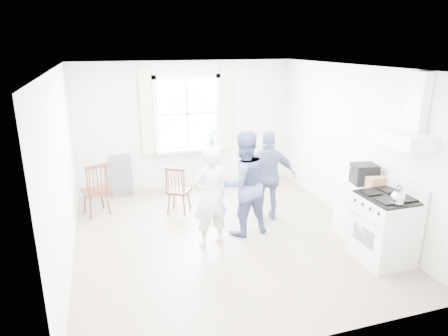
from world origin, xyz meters
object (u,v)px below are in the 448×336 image
windsor_chair_a (97,184)px  person_mid (243,184)px  gas_stove (384,228)px  person_right (268,176)px  stereo_stack (364,174)px  low_cabinet (358,210)px  person_left (210,197)px  windsor_chair_b (176,185)px

windsor_chair_a → person_mid: person_mid is taller
gas_stove → person_right: 2.02m
stereo_stack → windsor_chair_a: (-3.86, 2.09, -0.46)m
low_cabinet → person_left: 2.31m
windsor_chair_a → windsor_chair_b: 1.38m
low_cabinet → person_right: bearing=135.8°
low_cabinet → person_left: size_ratio=0.59×
person_mid → person_right: person_mid is taller
person_mid → person_right: size_ratio=1.07×
stereo_stack → person_mid: bearing=156.9°
gas_stove → person_right: person_right is taller
person_left → person_right: (1.19, 0.59, 0.01)m
low_cabinet → stereo_stack: stereo_stack is taller
person_left → windsor_chair_b: bearing=-89.2°
windsor_chair_b → windsor_chair_a: bearing=165.7°
gas_stove → person_left: bearing=152.3°
person_mid → windsor_chair_a: bearing=-39.6°
person_mid → windsor_chair_b: bearing=-57.9°
person_left → person_mid: (0.60, 0.22, 0.07)m
gas_stove → windsor_chair_b: size_ratio=1.26×
person_mid → person_left: bearing=12.7°
windsor_chair_a → person_right: size_ratio=0.62×
gas_stove → person_right: bearing=119.8°
gas_stove → person_left: (-2.18, 1.14, 0.28)m
low_cabinet → person_right: (-1.06, 1.03, 0.33)m
windsor_chair_b → person_mid: person_mid is taller
windsor_chair_b → person_left: 1.31m
windsor_chair_a → person_left: (1.60, -1.60, 0.18)m
gas_stove → low_cabinet: (0.07, 0.70, -0.03)m
windsor_chair_a → person_mid: 2.61m
low_cabinet → person_mid: 1.82m
windsor_chair_a → person_right: (2.78, -1.01, 0.19)m
person_left → windsor_chair_a: bearing=-56.0°
stereo_stack → person_right: (-1.08, 1.08, -0.27)m
stereo_stack → person_left: 2.33m
windsor_chair_a → stereo_stack: bearing=-28.4°
windsor_chair_b → person_right: bearing=-24.9°
windsor_chair_b → person_left: bearing=-78.2°
windsor_chair_b → person_right: 1.62m
gas_stove → person_mid: (-1.58, 1.36, 0.35)m
gas_stove → person_mid: person_mid is taller
windsor_chair_b → person_mid: size_ratio=0.53×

